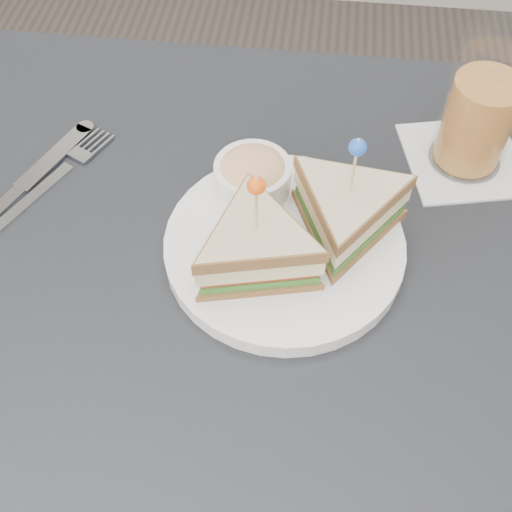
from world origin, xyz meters
The scene contains 6 objects.
ground_plane centered at (0.00, 0.00, 0.00)m, with size 3.50×3.50×0.00m, color #3F3833.
table centered at (0.00, 0.00, 0.67)m, with size 0.80×0.80×0.75m.
plate_meal centered at (0.04, 0.06, 0.79)m, with size 0.31×0.31×0.15m.
cutlery_fork centered at (-0.23, 0.13, 0.75)m, with size 0.10×0.17×0.01m.
cutlery_knife centered at (-0.27, 0.12, 0.75)m, with size 0.10×0.20×0.01m.
drink_set centered at (0.23, 0.21, 0.82)m, with size 0.16×0.16×0.17m.
Camera 1 is at (0.05, -0.35, 1.29)m, focal length 45.00 mm.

